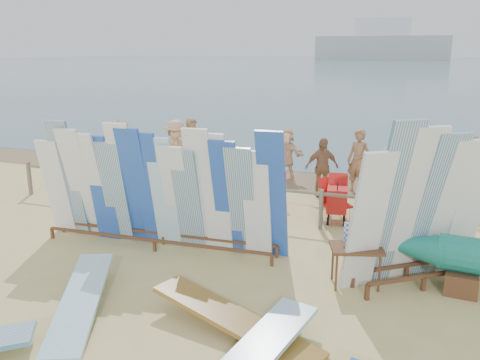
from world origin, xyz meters
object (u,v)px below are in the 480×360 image
at_px(beach_chair_left, 272,197).
at_px(beachgoer_2, 125,151).
at_px(beach_chair_right, 335,207).
at_px(stroller, 337,203).
at_px(flat_board_a, 82,311).
at_px(beachgoer_3, 176,152).
at_px(side_surfboard_rack, 420,212).
at_px(beachgoer_4, 322,167).
at_px(beachgoer_6, 389,180).
at_px(beachgoer_7, 358,161).
at_px(beachgoer_1, 193,149).
at_px(beachgoer_8, 399,190).
at_px(main_surfboard_rack, 157,193).
at_px(flat_board_c, 235,333).
at_px(beachgoer_0, 119,160).
at_px(beachgoer_5, 287,153).
at_px(beachgoer_10, 473,176).
at_px(vendor_table, 356,265).

xyz_separation_m(beach_chair_left, beachgoer_2, (-4.83, 0.91, 0.67)).
xyz_separation_m(beach_chair_right, stroller, (0.06, -0.15, 0.15)).
height_order(flat_board_a, beachgoer_3, beachgoer_3).
xyz_separation_m(side_surfboard_rack, beachgoer_4, (-2.53, 4.77, -0.49)).
relative_size(beachgoer_6, beachgoer_3, 0.88).
xyz_separation_m(beachgoer_7, beachgoer_1, (-4.89, -0.20, 0.05)).
xyz_separation_m(stroller, beachgoer_8, (1.32, 0.37, 0.34)).
xyz_separation_m(main_surfboard_rack, beachgoer_4, (2.32, 4.77, -0.35)).
xyz_separation_m(stroller, beachgoer_6, (1.05, 1.07, 0.39)).
bearing_deg(side_surfboard_rack, beachgoer_8, 60.98).
relative_size(beachgoer_1, beachgoer_6, 1.13).
bearing_deg(side_surfboard_rack, beachgoer_6, 63.40).
relative_size(beachgoer_1, beachgoer_4, 1.17).
relative_size(stroller, beachgoer_2, 0.58).
bearing_deg(beachgoer_1, beach_chair_right, -72.24).
distance_m(flat_board_c, beachgoer_0, 8.53).
distance_m(side_surfboard_rack, beachgoer_7, 5.73).
distance_m(flat_board_a, beachgoer_2, 7.91).
relative_size(side_surfboard_rack, beachgoer_1, 1.54).
bearing_deg(beach_chair_left, stroller, -16.69).
bearing_deg(beachgoer_0, side_surfboard_rack, -111.49).
relative_size(beachgoer_5, beachgoer_10, 0.82).
distance_m(vendor_table, beachgoer_6, 4.30).
bearing_deg(beachgoer_8, beach_chair_left, 166.96).
height_order(beachgoer_7, beachgoer_0, beachgoer_7).
height_order(beachgoer_4, beachgoer_3, beachgoer_3).
distance_m(beachgoer_6, beachgoer_3, 6.15).
xyz_separation_m(flat_board_a, beach_chair_left, (1.23, 6.07, 0.26)).
relative_size(flat_board_c, beachgoer_1, 1.44).
distance_m(flat_board_c, beachgoer_6, 6.59).
relative_size(vendor_table, beachgoer_3, 0.60).
xyz_separation_m(flat_board_c, beachgoer_8, (1.85, 5.65, 0.77)).
relative_size(beachgoer_7, beachgoer_1, 0.95).
distance_m(flat_board_a, beachgoer_3, 7.71).
bearing_deg(beachgoer_4, beachgoer_2, 150.01).
bearing_deg(beachgoer_7, beachgoer_4, -119.47).
relative_size(beach_chair_left, stroller, 0.82).
bearing_deg(beachgoer_1, flat_board_c, -107.54).
xyz_separation_m(beachgoer_1, beachgoer_5, (2.62, 1.13, -0.17)).
xyz_separation_m(beachgoer_4, beachgoer_10, (3.67, -0.26, 0.14)).
bearing_deg(beachgoer_7, flat_board_c, -73.21).
bearing_deg(beachgoer_3, beachgoer_0, 150.88).
height_order(flat_board_a, beachgoer_4, beachgoer_4).
bearing_deg(beachgoer_10, beachgoer_1, -26.35).
height_order(beach_chair_left, beachgoer_5, beachgoer_5).
distance_m(main_surfboard_rack, beach_chair_right, 4.32).
bearing_deg(stroller, vendor_table, -83.40).
relative_size(beachgoer_2, beachgoer_5, 1.21).
xyz_separation_m(flat_board_c, beachgoer_0, (-5.83, 6.18, 0.79)).
bearing_deg(beachgoer_1, beachgoer_7, -43.97).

